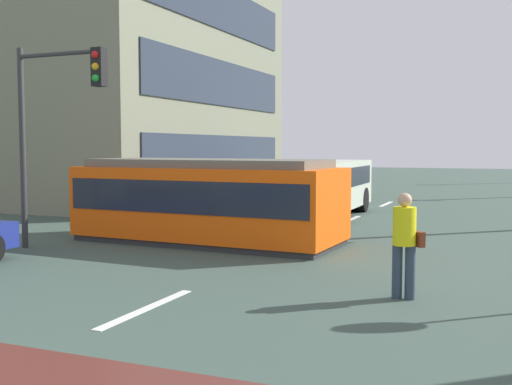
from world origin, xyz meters
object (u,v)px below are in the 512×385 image
Objects in this scene: city_bus at (320,184)px; pedestrian_crossing at (405,239)px; parked_sedan_far at (169,200)px; traffic_light_mast at (54,108)px; parked_sedan_furthest at (268,188)px; streetcar_tram at (207,199)px.

pedestrian_crossing is at bearing -66.47° from city_bus.
traffic_light_mast is (0.86, -6.37, 2.65)m from parked_sedan_far.
traffic_light_mast is at bearing -89.65° from parked_sedan_furthest.
streetcar_tram is at bearing 42.40° from traffic_light_mast.
traffic_light_mast is at bearing -82.31° from parked_sedan_far.
streetcar_tram reaches higher than city_bus.
pedestrian_crossing is at bearing -35.25° from streetcar_tram.
parked_sedan_far is at bearing 138.91° from pedestrian_crossing.
streetcar_tram is 1.23× the size of city_bus.
traffic_light_mast reaches higher than city_bus.
traffic_light_mast reaches higher than parked_sedan_furthest.
traffic_light_mast is at bearing -110.33° from city_bus.
traffic_light_mast reaches higher than parked_sedan_far.
pedestrian_crossing is (4.69, -10.77, -0.14)m from city_bus.
streetcar_tram is at bearing -48.53° from parked_sedan_far.
city_bus is 11.74m from pedestrian_crossing.
streetcar_tram is 11.18m from parked_sedan_furthest.
parked_sedan_furthest is 0.89× the size of traffic_light_mast.
pedestrian_crossing reaches higher than parked_sedan_furthest.
streetcar_tram reaches higher than parked_sedan_furthest.
streetcar_tram is 4.19m from traffic_light_mast.
traffic_light_mast is at bearing -137.60° from streetcar_tram.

